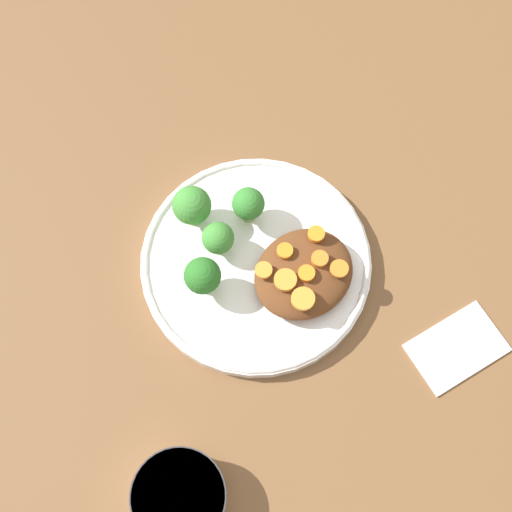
{
  "coord_description": "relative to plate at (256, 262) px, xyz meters",
  "views": [
    {
      "loc": [
        -0.19,
        -0.22,
        0.78
      ],
      "look_at": [
        0.0,
        0.0,
        0.03
      ],
      "focal_mm": 50.0,
      "sensor_mm": 36.0,
      "label": 1
    }
  ],
  "objects": [
    {
      "name": "broccoli_floret_3",
      "position": [
        -0.02,
        0.09,
        0.04
      ],
      "size": [
        0.04,
        0.04,
        0.06
      ],
      "color": "#759E51",
      "rests_on": "plate"
    },
    {
      "name": "plate",
      "position": [
        0.0,
        0.0,
        0.0
      ],
      "size": [
        0.27,
        0.27,
        0.02
      ],
      "color": "white",
      "rests_on": "ground_plane"
    },
    {
      "name": "napkin",
      "position": [
        0.1,
        -0.22,
        -0.01
      ],
      "size": [
        0.11,
        0.09,
        0.01
      ],
      "rotation": [
        0.0,
        0.0,
        -0.19
      ],
      "color": "white",
      "rests_on": "ground_plane"
    },
    {
      "name": "broccoli_floret_0",
      "position": [
        -0.02,
        0.04,
        0.03
      ],
      "size": [
        0.04,
        0.04,
        0.05
      ],
      "color": "#7FA85B",
      "rests_on": "plate"
    },
    {
      "name": "carrot_slice_3",
      "position": [
        0.04,
        -0.06,
        0.04
      ],
      "size": [
        0.02,
        0.02,
        0.01
      ],
      "primitive_type": "cylinder",
      "color": "orange",
      "rests_on": "stew_mound"
    },
    {
      "name": "carrot_slice_2",
      "position": [
        -0.0,
        -0.05,
        0.04
      ],
      "size": [
        0.03,
        0.03,
        0.01
      ],
      "primitive_type": "cylinder",
      "color": "orange",
      "rests_on": "stew_mound"
    },
    {
      "name": "carrot_slice_7",
      "position": [
        0.0,
        -0.08,
        0.04
      ],
      "size": [
        0.03,
        0.03,
        0.01
      ],
      "primitive_type": "cylinder",
      "color": "orange",
      "rests_on": "stew_mound"
    },
    {
      "name": "carrot_slice_0",
      "position": [
        0.02,
        -0.06,
        0.04
      ],
      "size": [
        0.02,
        0.02,
        0.01
      ],
      "primitive_type": "cylinder",
      "color": "orange",
      "rests_on": "stew_mound"
    },
    {
      "name": "carrot_slice_5",
      "position": [
        0.06,
        -0.03,
        0.04
      ],
      "size": [
        0.02,
        0.02,
        0.01
      ],
      "primitive_type": "cylinder",
      "color": "orange",
      "rests_on": "stew_mound"
    },
    {
      "name": "dip_bowl",
      "position": [
        -0.23,
        -0.14,
        0.01
      ],
      "size": [
        0.1,
        0.1,
        0.04
      ],
      "color": "white",
      "rests_on": "ground_plane"
    },
    {
      "name": "carrot_slice_1",
      "position": [
        0.05,
        -0.08,
        0.04
      ],
      "size": [
        0.02,
        0.02,
        0.0
      ],
      "primitive_type": "cylinder",
      "color": "orange",
      "rests_on": "stew_mound"
    },
    {
      "name": "stew_mound",
      "position": [
        0.03,
        -0.05,
        0.02
      ],
      "size": [
        0.12,
        0.1,
        0.03
      ],
      "primitive_type": "ellipsoid",
      "color": "#5B3319",
      "rests_on": "plate"
    },
    {
      "name": "broccoli_floret_2",
      "position": [
        -0.06,
        0.01,
        0.04
      ],
      "size": [
        0.04,
        0.04,
        0.06
      ],
      "color": "#759E51",
      "rests_on": "plate"
    },
    {
      "name": "ground_plane",
      "position": [
        0.0,
        0.0,
        -0.01
      ],
      "size": [
        4.0,
        4.0,
        0.0
      ],
      "primitive_type": "plane",
      "color": "brown"
    },
    {
      "name": "carrot_slice_6",
      "position": [
        -0.01,
        -0.02,
        0.04
      ],
      "size": [
        0.02,
        0.02,
        0.0
      ],
      "primitive_type": "cylinder",
      "color": "orange",
      "rests_on": "stew_mound"
    },
    {
      "name": "carrot_slice_4",
      "position": [
        0.02,
        -0.02,
        0.04
      ],
      "size": [
        0.02,
        0.02,
        0.01
      ],
      "primitive_type": "cylinder",
      "color": "orange",
      "rests_on": "stew_mound"
    },
    {
      "name": "broccoli_floret_1",
      "position": [
        0.03,
        0.05,
        0.04
      ],
      "size": [
        0.04,
        0.04,
        0.05
      ],
      "color": "#7FA85B",
      "rests_on": "plate"
    }
  ]
}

